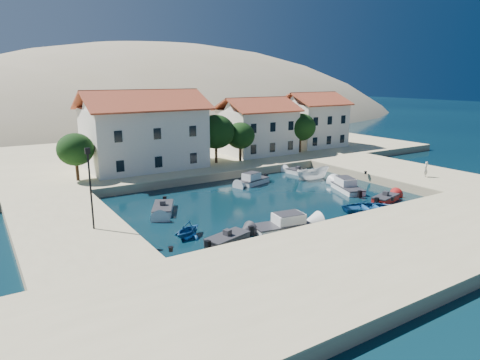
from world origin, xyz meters
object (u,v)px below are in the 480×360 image
lamppost (90,181)px  pedestrian (426,169)px  cabin_cruiser_east (348,187)px  building_right (313,119)px  rowboat_south (370,211)px  building_mid (257,125)px  boat_east (313,180)px  cabin_cruiser_south (282,225)px  building_left (144,129)px

lamppost → pedestrian: bearing=-4.2°
cabin_cruiser_east → lamppost: bearing=110.1°
building_right → rowboat_south: size_ratio=1.86×
building_right → cabin_cruiser_east: building_right is taller
building_right → rowboat_south: bearing=-122.3°
building_right → rowboat_south: (-17.85, -28.22, -5.47)m
building_mid → building_right: building_right is taller
pedestrian → lamppost: bearing=-24.9°
lamppost → cabin_cruiser_east: lamppost is taller
rowboat_south → lamppost: bearing=97.8°
boat_east → pedestrian: bearing=-124.8°
building_mid → boat_east: building_mid is taller
cabin_cruiser_south → rowboat_south: bearing=7.2°
cabin_cruiser_south → rowboat_south: size_ratio=0.97×
building_left → boat_east: (16.29, -13.63, -5.94)m
pedestrian → rowboat_south: bearing=-5.9°
building_mid → boat_east: size_ratio=2.37×
building_mid → pedestrian: size_ratio=5.87×
building_right → rowboat_south: 33.84m
building_left → lamppost: size_ratio=2.36×
lamppost → pedestrian: (36.83, -2.74, -2.86)m
lamppost → boat_east: size_ratio=1.41×
building_left → lamppost: 23.10m
building_mid → pedestrian: (7.33, -23.74, -3.33)m
building_left → pedestrian: bearing=-41.9°
cabin_cruiser_east → building_right: bearing=-13.1°
building_right → cabin_cruiser_south: size_ratio=1.92×
building_mid → rowboat_south: 28.32m
pedestrian → boat_east: bearing=-65.9°
cabin_cruiser_south → boat_east: (14.34, 12.29, -0.48)m
building_right → cabin_cruiser_south: 39.89m
boat_east → cabin_cruiser_east: bearing=-174.3°
building_left → rowboat_south: building_left is taller
building_right → lamppost: bearing=-152.1°
building_left → cabin_cruiser_south: size_ratio=2.98×
cabin_cruiser_east → building_left: bearing=58.3°
building_left → building_right: bearing=3.8°
building_left → cabin_cruiser_south: bearing=-85.7°
building_right → lamppost: (-41.50, -22.00, -0.72)m
cabin_cruiser_south → pedestrian: size_ratio=2.75×
building_right → pedestrian: size_ratio=5.28×
boat_east → rowboat_south: bearing=172.1°
building_mid → cabin_cruiser_south: bearing=-120.8°
lamppost → pedestrian: lamppost is taller
rowboat_south → building_left: bearing=47.4°
building_right → rowboat_south: building_right is taller
lamppost → rowboat_south: lamppost is taller
building_mid → building_right: size_ratio=1.11×
pedestrian → cabin_cruiser_south: bearing=-12.9°
building_mid → cabin_cruiser_south: 31.70m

